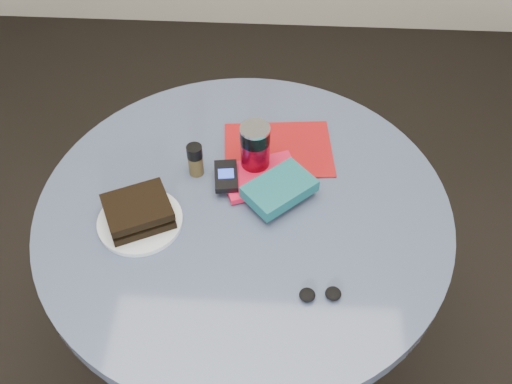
# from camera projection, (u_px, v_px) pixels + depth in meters

# --- Properties ---
(ground) EXTENTS (4.00, 4.00, 0.00)m
(ground) POSITION_uv_depth(u_px,v_px,m) (247.00, 348.00, 1.94)
(ground) COLOR black
(ground) RESTS_ON ground
(table) EXTENTS (1.00, 1.00, 0.75)m
(table) POSITION_uv_depth(u_px,v_px,m) (245.00, 245.00, 1.50)
(table) COLOR black
(table) RESTS_ON ground
(plate) EXTENTS (0.23, 0.23, 0.01)m
(plate) POSITION_uv_depth(u_px,v_px,m) (140.00, 221.00, 1.33)
(plate) COLOR silver
(plate) RESTS_ON table
(sandwich) EXTENTS (0.19, 0.17, 0.05)m
(sandwich) POSITION_uv_depth(u_px,v_px,m) (138.00, 211.00, 1.31)
(sandwich) COLOR black
(sandwich) RESTS_ON plate
(soda_can) EXTENTS (0.10, 0.10, 0.14)m
(soda_can) POSITION_uv_depth(u_px,v_px,m) (255.00, 149.00, 1.40)
(soda_can) COLOR maroon
(soda_can) RESTS_ON table
(pepper_grinder) EXTENTS (0.05, 0.05, 0.09)m
(pepper_grinder) POSITION_uv_depth(u_px,v_px,m) (195.00, 160.00, 1.41)
(pepper_grinder) COLOR #3E341A
(pepper_grinder) RESTS_ON table
(magazine) EXTENTS (0.30, 0.24, 0.01)m
(magazine) POSITION_uv_depth(u_px,v_px,m) (278.00, 150.00, 1.50)
(magazine) COLOR maroon
(magazine) RESTS_ON table
(red_book) EXTENTS (0.22, 0.18, 0.02)m
(red_book) POSITION_uv_depth(u_px,v_px,m) (261.00, 177.00, 1.42)
(red_book) COLOR red
(red_book) RESTS_ON magazine
(novel) EXTENTS (0.19, 0.19, 0.03)m
(novel) POSITION_uv_depth(u_px,v_px,m) (279.00, 189.00, 1.36)
(novel) COLOR #125058
(novel) RESTS_ON red_book
(mp3_player) EXTENTS (0.07, 0.11, 0.02)m
(mp3_player) POSITION_uv_depth(u_px,v_px,m) (226.00, 176.00, 1.40)
(mp3_player) COLOR black
(mp3_player) RESTS_ON red_book
(headphones) EXTENTS (0.09, 0.04, 0.02)m
(headphones) POSITION_uv_depth(u_px,v_px,m) (320.00, 294.00, 1.20)
(headphones) COLOR black
(headphones) RESTS_ON table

